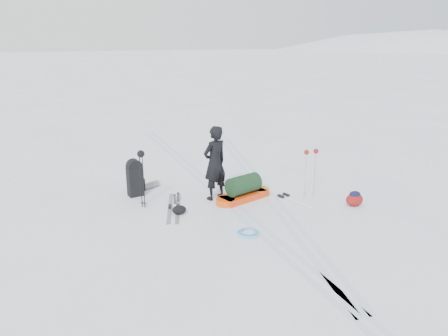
{
  "coord_description": "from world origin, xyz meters",
  "views": [
    {
      "loc": [
        -3.34,
        -9.5,
        4.06
      ],
      "look_at": [
        -0.16,
        0.01,
        0.95
      ],
      "focal_mm": 35.0,
      "sensor_mm": 36.0,
      "label": 1
    }
  ],
  "objects_px": {
    "pulk_sled": "(243,190)",
    "expedition_rucksack": "(137,178)",
    "skier": "(215,163)",
    "ski_poles_black": "(141,161)"
  },
  "relations": [
    {
      "from": "pulk_sled",
      "to": "expedition_rucksack",
      "type": "height_order",
      "value": "expedition_rucksack"
    },
    {
      "from": "skier",
      "to": "pulk_sled",
      "type": "bearing_deg",
      "value": 133.47
    },
    {
      "from": "skier",
      "to": "expedition_rucksack",
      "type": "xyz_separation_m",
      "value": [
        -1.84,
        0.91,
        -0.5
      ]
    },
    {
      "from": "ski_poles_black",
      "to": "skier",
      "type": "bearing_deg",
      "value": -1.8
    },
    {
      "from": "pulk_sled",
      "to": "expedition_rucksack",
      "type": "relative_size",
      "value": 1.76
    },
    {
      "from": "pulk_sled",
      "to": "ski_poles_black",
      "type": "bearing_deg",
      "value": 152.62
    },
    {
      "from": "pulk_sled",
      "to": "expedition_rucksack",
      "type": "xyz_separation_m",
      "value": [
        -2.51,
        1.2,
        0.21
      ]
    },
    {
      "from": "skier",
      "to": "pulk_sled",
      "type": "xyz_separation_m",
      "value": [
        0.67,
        -0.28,
        -0.7
      ]
    },
    {
      "from": "expedition_rucksack",
      "to": "ski_poles_black",
      "type": "bearing_deg",
      "value": -100.96
    },
    {
      "from": "skier",
      "to": "pulk_sled",
      "type": "distance_m",
      "value": 1.01
    }
  ]
}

